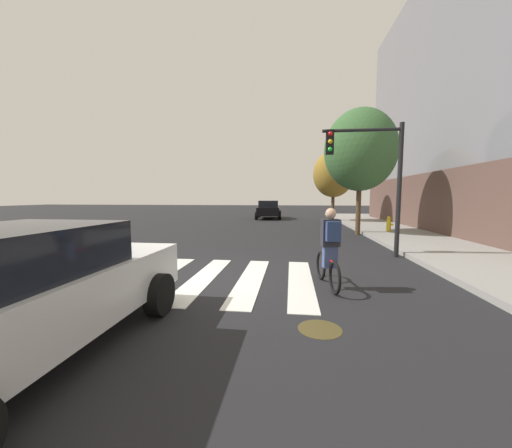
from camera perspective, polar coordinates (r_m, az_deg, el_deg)
The scene contains 10 objects.
ground_plane at distance 7.01m, azimuth -9.10°, elevation -10.55°, with size 120.00×120.00×0.00m, color black.
crosswalk_stripes at distance 7.05m, azimuth -10.40°, elevation -10.42°, with size 5.12×3.80×0.01m.
manhole_cover at distance 4.54m, azimuth 12.56°, elevation -19.65°, with size 0.64×0.64×0.01m, color #473D1E.
sedan_near at distance 4.32m, azimuth -39.89°, elevation -10.62°, with size 2.20×4.62×1.59m.
sedan_mid at distance 25.52m, azimuth 2.52°, elevation 2.94°, with size 2.33×4.70×1.60m.
cyclist at distance 6.21m, azimuth 14.38°, elevation -4.74°, with size 0.39×1.70×1.69m.
traffic_light_near at distance 9.90m, azimuth 22.11°, elevation 10.47°, with size 2.47×0.28×4.20m.
fire_hydrant at distance 16.26m, azimuth 24.86°, elevation 0.00°, with size 0.33×0.22×0.78m.
street_tree_near at distance 15.59m, azimuth 20.00°, elevation 13.60°, with size 3.52×3.52×6.26m.
street_tree_mid at distance 22.58m, azimuth 15.14°, elevation 9.55°, with size 3.02×3.02×5.37m.
Camera 1 is at (1.89, -6.47, 1.92)m, focal length 20.15 mm.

